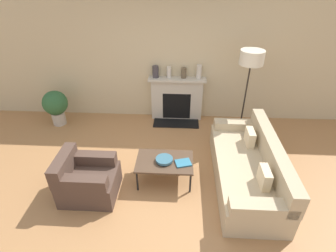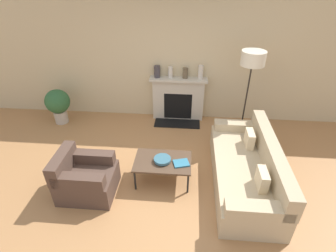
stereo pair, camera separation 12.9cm
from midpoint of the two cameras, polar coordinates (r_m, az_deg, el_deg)
ground_plane at (r=4.50m, az=-1.51°, el=-12.87°), size 18.00×18.00×0.00m
wall_back at (r=5.84m, az=0.91°, el=14.99°), size 18.00×0.06×2.90m
fireplace at (r=6.05m, az=2.83°, el=5.82°), size 1.27×0.59×1.01m
couch at (r=4.56m, az=17.66°, el=-9.00°), size 0.95×2.23×0.80m
armchair_near at (r=4.39m, az=-16.89°, el=-10.75°), size 0.86×0.73×0.74m
coffee_table at (r=4.35m, az=-0.29°, el=-7.90°), size 0.93×0.60×0.41m
bowl at (r=4.29m, az=-0.37°, el=-7.31°), size 0.28×0.28×0.06m
book at (r=4.27m, az=3.76°, el=-8.07°), size 0.29×0.25×0.02m
floor_lamp at (r=5.22m, az=18.52°, el=12.53°), size 0.45×0.45×1.82m
mantel_vase_left at (r=5.84m, az=-1.75°, el=11.75°), size 0.14×0.14×0.26m
mantel_vase_center_left at (r=5.82m, az=1.20°, el=11.62°), size 0.10×0.10×0.25m
mantel_vase_center_right at (r=5.81m, az=4.42°, el=11.41°), size 0.11×0.11×0.23m
mantel_vase_right at (r=5.80m, az=7.76°, el=11.58°), size 0.11×0.11×0.30m
potted_plant at (r=6.36m, az=-22.31°, el=4.56°), size 0.54×0.54×0.80m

